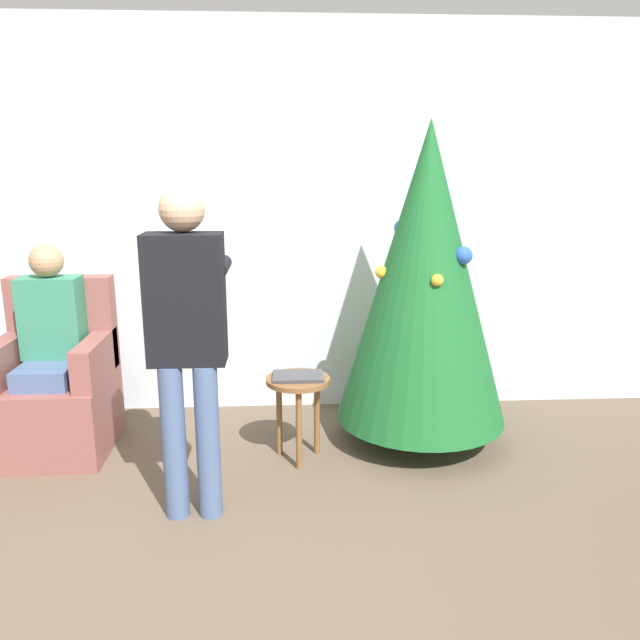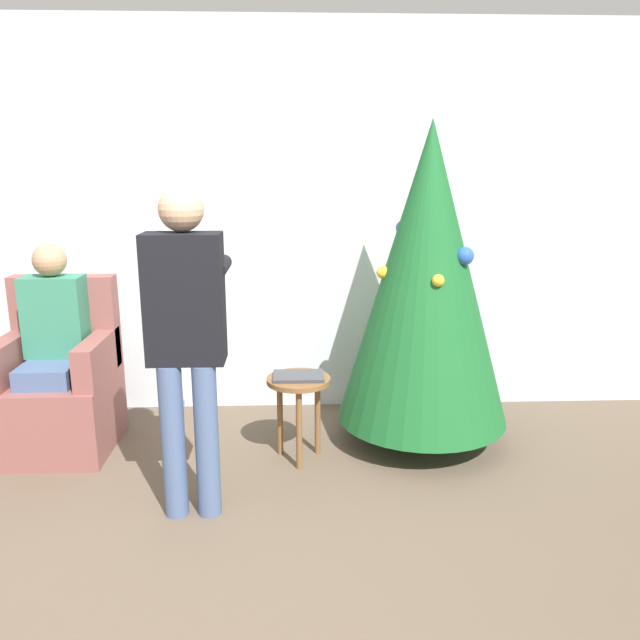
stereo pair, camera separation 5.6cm
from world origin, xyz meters
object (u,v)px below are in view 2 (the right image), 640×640
object	(u,v)px
armchair	(60,389)
person_seated	(53,339)
christmas_tree	(427,276)
person_standing	(186,327)
side_stool	(299,393)

from	to	relation	value
armchair	person_seated	distance (m)	0.34
christmas_tree	person_seated	world-z (taller)	christmas_tree
armchair	person_standing	world-z (taller)	person_standing
christmas_tree	person_standing	bearing A→B (deg)	-150.12
christmas_tree	side_stool	size ratio (longest dim) A/B	3.88
person_seated	person_standing	bearing A→B (deg)	-38.54
armchair	person_seated	xyz separation A→B (m)	(0.00, -0.03, 0.34)
christmas_tree	person_seated	size ratio (longest dim) A/B	1.56
christmas_tree	person_standing	distance (m)	1.55
person_seated	person_standing	xyz separation A→B (m)	(0.95, -0.76, 0.27)
armchair	person_standing	size ratio (longest dim) A/B	0.64
christmas_tree	side_stool	bearing A→B (deg)	-164.15
person_standing	christmas_tree	bearing A→B (deg)	29.88
person_standing	side_stool	bearing A→B (deg)	44.80
armchair	person_standing	distance (m)	1.37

